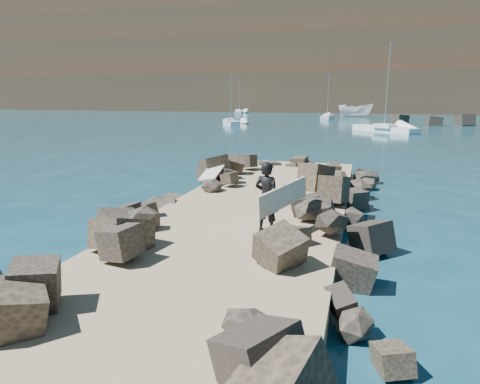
# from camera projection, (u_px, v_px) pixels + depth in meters

# --- Properties ---
(ground) EXTENTS (800.00, 800.00, 0.00)m
(ground) POSITION_uv_depth(u_px,v_px,m) (248.00, 230.00, 13.99)
(ground) COLOR #0F384C
(ground) RESTS_ON ground
(jetty) EXTENTS (6.00, 26.00, 0.60)m
(jetty) POSITION_uv_depth(u_px,v_px,m) (230.00, 241.00, 12.04)
(jetty) COLOR #8C7759
(jetty) RESTS_ON ground
(riprap_left) EXTENTS (2.60, 22.00, 1.00)m
(riprap_left) POSITION_uv_depth(u_px,v_px,m) (146.00, 221.00, 13.24)
(riprap_left) COLOR black
(riprap_left) RESTS_ON ground
(riprap_right) EXTENTS (2.60, 22.00, 1.00)m
(riprap_right) POSITION_uv_depth(u_px,v_px,m) (337.00, 238.00, 11.70)
(riprap_right) COLOR black
(riprap_right) RESTS_ON ground
(headland) EXTENTS (360.00, 140.00, 32.00)m
(headland) POSITION_uv_depth(u_px,v_px,m) (385.00, 62.00, 157.82)
(headland) COLOR #2D4919
(headland) RESTS_ON ground
(surfboard_resting) EXTENTS (0.74, 2.61, 0.09)m
(surfboard_resting) POSITION_uv_depth(u_px,v_px,m) (215.00, 172.00, 18.58)
(surfboard_resting) COLOR white
(surfboard_resting) RESTS_ON riprap_left
(boat_imported) EXTENTS (6.86, 3.25, 2.56)m
(boat_imported) POSITION_uv_depth(u_px,v_px,m) (355.00, 110.00, 83.76)
(boat_imported) COLOR white
(boat_imported) RESTS_ON ground
(surfer_with_board) EXTENTS (1.34, 2.31, 1.97)m
(surfer_with_board) POSITION_uv_depth(u_px,v_px,m) (269.00, 197.00, 11.66)
(surfer_with_board) COLOR black
(surfer_with_board) RESTS_ON jetty
(sailboat_a) EXTENTS (4.13, 6.13, 7.58)m
(sailboat_a) POSITION_uv_depth(u_px,v_px,m) (231.00, 122.00, 62.27)
(sailboat_a) COLOR white
(sailboat_a) RESTS_ON ground
(sailboat_b) EXTENTS (1.93, 6.75, 8.08)m
(sailboat_b) POSITION_uv_depth(u_px,v_px,m) (327.00, 117.00, 76.92)
(sailboat_b) COLOR white
(sailboat_b) RESTS_ON ground
(sailboat_e) EXTENTS (2.90, 7.15, 8.43)m
(sailboat_e) POSITION_uv_depth(u_px,v_px,m) (239.00, 112.00, 98.82)
(sailboat_e) COLOR white
(sailboat_e) RESTS_ON ground
(sailboat_c) EXTENTS (7.45, 7.49, 10.28)m
(sailboat_c) POSITION_uv_depth(u_px,v_px,m) (384.00, 129.00, 50.49)
(sailboat_c) COLOR white
(sailboat_c) RESTS_ON ground
(headland_buildings) EXTENTS (137.50, 30.50, 5.00)m
(headland_buildings) POSITION_uv_depth(u_px,v_px,m) (411.00, 5.00, 144.68)
(headland_buildings) COLOR white
(headland_buildings) RESTS_ON headland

